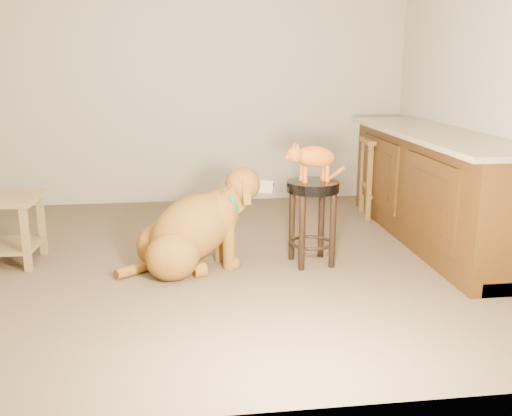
{
  "coord_description": "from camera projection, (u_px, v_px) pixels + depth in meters",
  "views": [
    {
      "loc": [
        -0.18,
        -4.19,
        1.51
      ],
      "look_at": [
        0.35,
        -0.14,
        0.45
      ],
      "focal_mm": 40.0,
      "sensor_mm": 36.0,
      "label": 1
    }
  ],
  "objects": [
    {
      "name": "floor",
      "position": [
        209.0,
        261.0,
        4.42
      ],
      "size": [
        4.5,
        4.0,
        0.01
      ],
      "primitive_type": "cube",
      "color": "brown",
      "rests_on": "ground"
    },
    {
      "name": "room_shell",
      "position": [
        204.0,
        36.0,
        4.0
      ],
      "size": [
        4.54,
        4.04,
        2.62
      ],
      "color": "#ACA38B",
      "rests_on": "ground"
    },
    {
      "name": "cabinet_run",
      "position": [
        435.0,
        190.0,
        4.84
      ],
      "size": [
        0.7,
        2.56,
        0.94
      ],
      "color": "#3F250B",
      "rests_on": "ground"
    },
    {
      "name": "padded_stool",
      "position": [
        312.0,
        206.0,
        4.27
      ],
      "size": [
        0.39,
        0.39,
        0.64
      ],
      "rotation": [
        0.0,
        0.0,
        0.12
      ],
      "color": "black",
      "rests_on": "ground"
    },
    {
      "name": "wood_stool",
      "position": [
        383.0,
        176.0,
        5.62
      ],
      "size": [
        0.47,
        0.47,
        0.78
      ],
      "rotation": [
        0.0,
        0.0,
        -0.12
      ],
      "color": "brown",
      "rests_on": "ground"
    },
    {
      "name": "side_table",
      "position": [
        6.0,
        219.0,
        4.3
      ],
      "size": [
        0.54,
        0.54,
        0.53
      ],
      "rotation": [
        0.0,
        0.0,
        -0.06
      ],
      "color": "brown",
      "rests_on": "ground"
    },
    {
      "name": "golden_retriever",
      "position": [
        193.0,
        231.0,
        4.19
      ],
      "size": [
        1.21,
        0.71,
        0.79
      ],
      "rotation": [
        0.0,
        0.0,
        0.28
      ],
      "color": "brown",
      "rests_on": "ground"
    },
    {
      "name": "tabby_kitten",
      "position": [
        312.0,
        158.0,
        4.18
      ],
      "size": [
        0.5,
        0.23,
        0.32
      ],
      "rotation": [
        0.0,
        0.0,
        0.12
      ],
      "color": "#9A4C0F",
      "rests_on": "padded_stool"
    }
  ]
}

